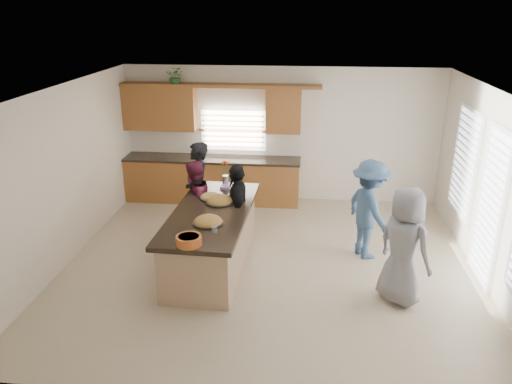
# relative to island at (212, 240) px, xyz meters

# --- Properties ---
(floor) EXTENTS (6.50, 6.50, 0.00)m
(floor) POSITION_rel_island_xyz_m (0.90, 0.12, -0.45)
(floor) COLOR #BEA98D
(floor) RESTS_ON ground
(room_shell) EXTENTS (6.52, 6.02, 2.81)m
(room_shell) POSITION_rel_island_xyz_m (0.90, 0.12, 1.45)
(room_shell) COLOR silver
(room_shell) RESTS_ON ground
(back_cabinetry) EXTENTS (4.08, 0.66, 2.46)m
(back_cabinetry) POSITION_rel_island_xyz_m (-0.57, 2.85, 0.46)
(back_cabinetry) COLOR #965D2B
(back_cabinetry) RESTS_ON ground
(right_wall_glazing) EXTENTS (0.06, 4.00, 2.25)m
(right_wall_glazing) POSITION_rel_island_xyz_m (4.12, -0.02, 0.89)
(right_wall_glazing) COLOR white
(right_wall_glazing) RESTS_ON ground
(island) EXTENTS (1.24, 2.74, 0.95)m
(island) POSITION_rel_island_xyz_m (0.00, 0.00, 0.00)
(island) COLOR tan
(island) RESTS_ON ground
(platter_front) EXTENTS (0.46, 0.46, 0.19)m
(platter_front) POSITION_rel_island_xyz_m (0.05, -0.49, 0.53)
(platter_front) COLOR black
(platter_front) RESTS_ON island
(platter_mid) EXTENTS (0.47, 0.47, 0.19)m
(platter_mid) POSITION_rel_island_xyz_m (0.08, 0.34, 0.53)
(platter_mid) COLOR black
(platter_mid) RESTS_ON island
(platter_back) EXTENTS (0.37, 0.37, 0.15)m
(platter_back) POSITION_rel_island_xyz_m (-0.10, 0.50, 0.52)
(platter_back) COLOR black
(platter_back) RESTS_ON island
(salad_bowl) EXTENTS (0.34, 0.34, 0.13)m
(salad_bowl) POSITION_rel_island_xyz_m (-0.07, -1.18, 0.57)
(salad_bowl) COLOR #BC5A22
(salad_bowl) RESTS_ON island
(clear_cup) EXTENTS (0.08, 0.08, 0.11)m
(clear_cup) POSITION_rel_island_xyz_m (0.20, -0.78, 0.55)
(clear_cup) COLOR white
(clear_cup) RESTS_ON island
(plate_stack) EXTENTS (0.21, 0.21, 0.05)m
(plate_stack) POSITION_rel_island_xyz_m (0.07, 1.03, 0.52)
(plate_stack) COLOR #9F7EB7
(plate_stack) RESTS_ON island
(flower_vase) EXTENTS (0.14, 0.14, 0.45)m
(flower_vase) POSITION_rel_island_xyz_m (0.04, 1.18, 0.75)
(flower_vase) COLOR silver
(flower_vase) RESTS_ON island
(potted_plant) EXTENTS (0.37, 0.33, 0.38)m
(potted_plant) POSITION_rel_island_xyz_m (-1.22, 2.94, 2.14)
(potted_plant) COLOR #2C6A2A
(potted_plant) RESTS_ON back_cabinetry
(woman_left_back) EXTENTS (0.56, 0.72, 1.76)m
(woman_left_back) POSITION_rel_island_xyz_m (-0.42, 1.00, 0.43)
(woman_left_back) COLOR black
(woman_left_back) RESTS_ON ground
(woman_left_mid) EXTENTS (0.79, 0.88, 1.48)m
(woman_left_mid) POSITION_rel_island_xyz_m (-0.44, 0.79, 0.29)
(woman_left_mid) COLOR maroon
(woman_left_mid) RESTS_ON ground
(woman_left_front) EXTENTS (0.49, 0.95, 1.56)m
(woman_left_front) POSITION_rel_island_xyz_m (0.34, 0.51, 0.33)
(woman_left_front) COLOR black
(woman_left_front) RESTS_ON ground
(woman_right_back) EXTENTS (1.03, 1.23, 1.66)m
(woman_right_back) POSITION_rel_island_xyz_m (2.48, 0.60, 0.38)
(woman_right_back) COLOR #344F71
(woman_right_back) RESTS_ON ground
(woman_right_front) EXTENTS (0.95, 0.98, 1.69)m
(woman_right_front) POSITION_rel_island_xyz_m (2.81, -0.72, 0.39)
(woman_right_front) COLOR slate
(woman_right_front) RESTS_ON ground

